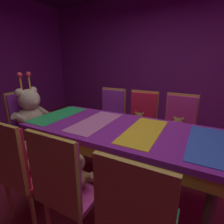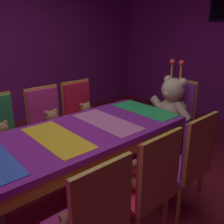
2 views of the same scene
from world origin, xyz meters
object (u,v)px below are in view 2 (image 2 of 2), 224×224
Objects in this scene: chair_left_1 at (47,120)px; throne_chair at (178,109)px; chair_left_2 at (80,111)px; teddy_left_2 at (86,115)px; teddy_left_0 at (3,137)px; king_teddy_bear at (172,103)px; teddy_left_1 at (53,124)px; chair_right_1 at (151,181)px; chair_right_0 at (95,218)px; chair_right_2 at (190,158)px; teddy_right_1 at (136,176)px; teddy_right_0 at (81,209)px; banquet_table at (84,138)px.

chair_left_1 is 1.72m from throne_chair.
teddy_left_2 is (0.14, 0.00, -0.02)m from chair_left_2.
king_teddy_bear is (0.70, 1.90, 0.13)m from teddy_left_0.
teddy_left_2 is 1.23m from throne_chair.
chair_right_1 is (1.48, -0.02, 0.01)m from teddy_left_1.
chair_right_0 is at bearing -20.15° from teddy_left_1.
chair_left_2 reaches higher than teddy_left_0.
chair_left_1 is at bearing 16.64° from chair_right_2.
teddy_right_1 is 1.54m from king_teddy_bear.
chair_left_1 is 1.00× the size of chair_right_0.
chair_right_0 is at bearing -34.37° from teddy_left_2.
chair_left_1 and chair_right_1 have the same top height.
chair_left_2 is 3.60× the size of teddy_right_0.
teddy_right_0 is 0.54m from chair_right_1.
teddy_left_2 is at bearing 142.91° from banquet_table.
king_teddy_bear reaches higher than teddy_right_0.
teddy_left_2 is 1.49m from chair_right_2.
chair_right_0 is 3.62× the size of teddy_right_1.
king_teddy_bear reaches higher than teddy_left_1.
teddy_left_1 is at bearing 177.49° from banquet_table.
teddy_right_0 is at bearing 0.00° from chair_right_0.
chair_left_1 is 0.50m from teddy_left_2.
teddy_left_0 is 0.31× the size of throne_chair.
teddy_left_0 reaches higher than teddy_right_0.
chair_left_2 and chair_right_1 have the same top height.
chair_right_0 is at bearing 21.94° from throne_chair.
chair_left_2 is 1.00× the size of throne_chair.
teddy_left_1 is 0.48m from teddy_left_2.
teddy_left_1 is (-0.66, 0.03, -0.07)m from banquet_table.
chair_right_2 reaches higher than teddy_left_0.
chair_right_2 is (1.48, 0.49, 0.01)m from teddy_left_1.
chair_right_2 is at bearing -90.36° from chair_right_1.
chair_right_1 and chair_right_2 have the same top height.
chair_left_2 is 1.95m from chair_right_0.
chair_right_2 is (0.14, 0.51, 0.03)m from teddy_right_1.
chair_left_1 and throne_chair have the same top height.
teddy_left_1 is 1.51m from king_teddy_bear.
chair_left_2 is 1.71m from chair_right_1.
teddy_left_0 is 0.31× the size of chair_right_1.
chair_left_2 is at bearing -31.99° from chair_right_0.
teddy_left_0 is 1.53m from chair_right_0.
chair_right_0 reaches higher than teddy_left_2.
chair_right_0 reaches higher than teddy_right_1.
banquet_table and teddy_left_0 have the same top height.
chair_left_1 is 1.70m from chair_right_2.
teddy_left_1 is at bearing 18.16° from chair_right_2.
chair_right_1 is (1.51, 0.53, 0.02)m from teddy_left_0.
teddy_right_1 is (-0.16, 0.52, -0.03)m from chair_right_0.
teddy_left_0 is 2.18m from throne_chair.
king_teddy_bear is at bearing 90.00° from banquet_table.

